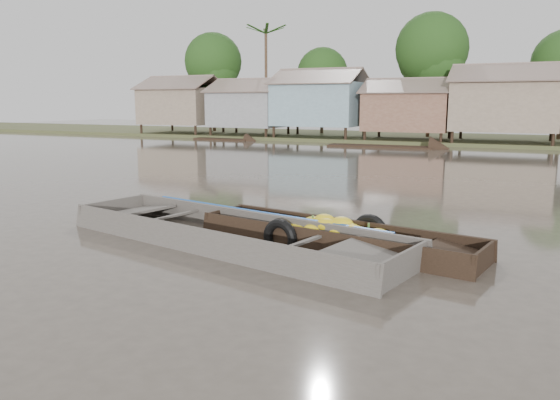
% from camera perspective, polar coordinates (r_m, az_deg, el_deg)
% --- Properties ---
extents(ground, '(120.00, 120.00, 0.00)m').
position_cam_1_polar(ground, '(11.13, 1.48, -5.08)').
color(ground, '#494138').
rests_on(ground, ground).
extents(riverbank, '(120.00, 12.47, 10.22)m').
position_cam_1_polar(riverbank, '(41.75, 23.36, 9.66)').
color(riverbank, '#384723').
rests_on(riverbank, ground).
extents(banana_boat, '(6.29, 2.57, 0.87)m').
position_cam_1_polar(banana_boat, '(11.40, 5.33, -3.77)').
color(banana_boat, black).
rests_on(banana_boat, ground).
extents(viewer_boat, '(8.32, 3.82, 0.65)m').
position_cam_1_polar(viewer_boat, '(11.53, -5.09, -4.20)').
color(viewer_boat, '#47423C').
rests_on(viewer_boat, ground).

